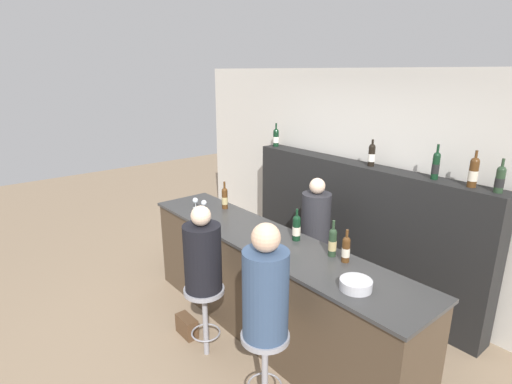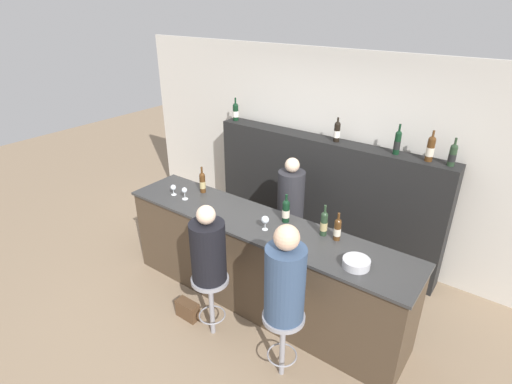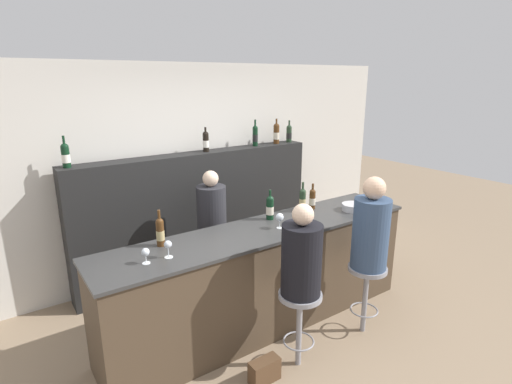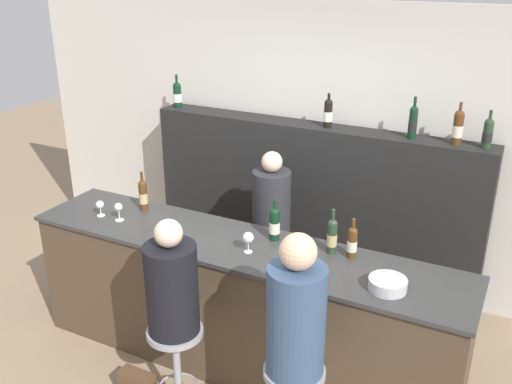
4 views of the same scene
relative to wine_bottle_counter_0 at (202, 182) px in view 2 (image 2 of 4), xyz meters
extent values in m
plane|color=#8C755B|center=(0.97, -0.50, -1.17)|extent=(16.00, 16.00, 0.00)
cube|color=beige|center=(0.97, 1.43, 0.13)|extent=(6.40, 0.05, 2.60)
cube|color=#473828|center=(0.97, -0.18, -0.66)|extent=(3.26, 0.63, 1.01)
cube|color=#333333|center=(0.97, -0.18, -0.14)|extent=(3.30, 0.67, 0.03)
cube|color=black|center=(0.97, 1.20, -0.38)|extent=(3.09, 0.28, 1.56)
cylinder|color=#4C2D14|center=(0.00, 0.00, -0.02)|extent=(0.07, 0.07, 0.21)
cylinder|color=tan|center=(0.00, 0.00, -0.03)|extent=(0.07, 0.07, 0.09)
sphere|color=#4C2D14|center=(0.00, 0.00, 0.09)|extent=(0.07, 0.07, 0.07)
cylinder|color=#4C2D14|center=(0.00, 0.00, 0.15)|extent=(0.02, 0.02, 0.09)
cylinder|color=black|center=(1.16, 0.00, -0.02)|extent=(0.08, 0.08, 0.21)
cylinder|color=beige|center=(1.16, 0.00, -0.03)|extent=(0.08, 0.08, 0.08)
sphere|color=black|center=(1.16, 0.00, 0.08)|extent=(0.08, 0.08, 0.08)
cylinder|color=black|center=(1.16, 0.00, 0.14)|extent=(0.02, 0.02, 0.09)
cylinder|color=#233823|center=(1.60, 0.00, -0.02)|extent=(0.07, 0.07, 0.22)
cylinder|color=tan|center=(1.60, 0.00, -0.03)|extent=(0.07, 0.07, 0.09)
sphere|color=#233823|center=(1.60, 0.00, 0.09)|extent=(0.07, 0.07, 0.07)
cylinder|color=#233823|center=(1.60, 0.00, 0.15)|extent=(0.02, 0.02, 0.09)
cylinder|color=#4C2D14|center=(1.74, 0.00, -0.03)|extent=(0.07, 0.07, 0.19)
cylinder|color=beige|center=(1.74, 0.00, -0.04)|extent=(0.07, 0.07, 0.08)
sphere|color=#4C2D14|center=(1.74, 0.00, 0.06)|extent=(0.07, 0.07, 0.07)
cylinder|color=#4C2D14|center=(1.74, 0.00, 0.12)|extent=(0.02, 0.02, 0.08)
cylinder|color=black|center=(-0.46, 1.20, 0.50)|extent=(0.08, 0.08, 0.20)
cylinder|color=white|center=(-0.46, 1.20, 0.49)|extent=(0.08, 0.08, 0.08)
sphere|color=black|center=(-0.46, 1.20, 0.60)|extent=(0.08, 0.08, 0.08)
cylinder|color=black|center=(-0.46, 1.20, 0.66)|extent=(0.02, 0.02, 0.10)
cylinder|color=black|center=(1.10, 1.20, 0.50)|extent=(0.07, 0.07, 0.21)
cylinder|color=white|center=(1.10, 1.20, 0.49)|extent=(0.07, 0.07, 0.08)
sphere|color=black|center=(1.10, 1.20, 0.61)|extent=(0.07, 0.07, 0.07)
cylinder|color=black|center=(1.10, 1.20, 0.66)|extent=(0.02, 0.02, 0.07)
cylinder|color=black|center=(1.82, 1.20, 0.51)|extent=(0.07, 0.07, 0.23)
cylinder|color=black|center=(1.82, 1.20, 0.50)|extent=(0.07, 0.07, 0.09)
sphere|color=black|center=(1.82, 1.20, 0.63)|extent=(0.07, 0.07, 0.07)
cylinder|color=black|center=(1.82, 1.20, 0.69)|extent=(0.02, 0.02, 0.10)
cylinder|color=#4C2D14|center=(2.17, 1.20, 0.51)|extent=(0.08, 0.08, 0.23)
cylinder|color=beige|center=(2.17, 1.20, 0.50)|extent=(0.08, 0.08, 0.09)
sphere|color=#4C2D14|center=(2.17, 1.20, 0.63)|extent=(0.08, 0.08, 0.08)
cylinder|color=#4C2D14|center=(2.17, 1.20, 0.69)|extent=(0.02, 0.02, 0.09)
cylinder|color=#233823|center=(2.39, 1.20, 0.49)|extent=(0.07, 0.07, 0.20)
cylinder|color=black|center=(2.39, 1.20, 0.48)|extent=(0.08, 0.08, 0.08)
sphere|color=#233823|center=(2.39, 1.20, 0.59)|extent=(0.07, 0.07, 0.07)
cylinder|color=#233823|center=(2.39, 1.20, 0.65)|extent=(0.02, 0.02, 0.09)
cylinder|color=silver|center=(-0.23, -0.26, -0.13)|extent=(0.06, 0.06, 0.00)
cylinder|color=silver|center=(-0.23, -0.26, -0.09)|extent=(0.01, 0.01, 0.06)
sphere|color=silver|center=(-0.23, -0.26, -0.03)|extent=(0.06, 0.06, 0.06)
cylinder|color=silver|center=(-0.04, -0.26, -0.13)|extent=(0.07, 0.07, 0.00)
cylinder|color=silver|center=(-0.04, -0.26, -0.08)|extent=(0.01, 0.01, 0.08)
sphere|color=silver|center=(-0.04, -0.26, -0.02)|extent=(0.06, 0.06, 0.06)
cylinder|color=silver|center=(1.09, -0.26, -0.13)|extent=(0.06, 0.06, 0.00)
cylinder|color=silver|center=(1.09, -0.26, -0.09)|extent=(0.01, 0.01, 0.07)
sphere|color=silver|center=(1.09, -0.26, -0.02)|extent=(0.08, 0.08, 0.08)
cylinder|color=#B7B7BC|center=(2.07, -0.29, -0.09)|extent=(0.24, 0.24, 0.07)
cylinder|color=gray|center=(0.86, -0.84, -0.84)|extent=(0.05, 0.05, 0.66)
torus|color=gray|center=(0.86, -0.84, -0.94)|extent=(0.27, 0.27, 0.02)
cylinder|color=gray|center=(0.86, -0.84, -0.49)|extent=(0.37, 0.37, 0.04)
cylinder|color=black|center=(0.86, -0.84, -0.17)|extent=(0.33, 0.33, 0.61)
sphere|color=beige|center=(0.86, -0.84, 0.22)|extent=(0.18, 0.18, 0.18)
cylinder|color=gray|center=(1.70, -0.84, -0.84)|extent=(0.05, 0.05, 0.66)
torus|color=gray|center=(1.70, -0.84, -0.94)|extent=(0.27, 0.27, 0.02)
cylinder|color=gray|center=(1.70, -0.84, -0.49)|extent=(0.37, 0.37, 0.04)
cylinder|color=#334766|center=(1.70, -0.84, -0.13)|extent=(0.34, 0.34, 0.67)
sphere|color=#D8AD8C|center=(1.70, -0.84, 0.31)|extent=(0.21, 0.21, 0.21)
cylinder|color=#28282D|center=(0.84, 0.63, -0.52)|extent=(0.32, 0.32, 1.29)
sphere|color=beige|center=(0.84, 0.63, 0.21)|extent=(0.17, 0.17, 0.17)
cube|color=#513823|center=(0.49, -0.84, -1.07)|extent=(0.26, 0.12, 0.20)
camera|label=1|loc=(3.60, -2.49, 1.40)|focal=28.00mm
camera|label=2|loc=(3.05, -3.06, 1.95)|focal=28.00mm
camera|label=3|loc=(-1.14, -3.06, 1.26)|focal=28.00mm
camera|label=4|loc=(2.72, -3.33, 1.76)|focal=40.00mm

